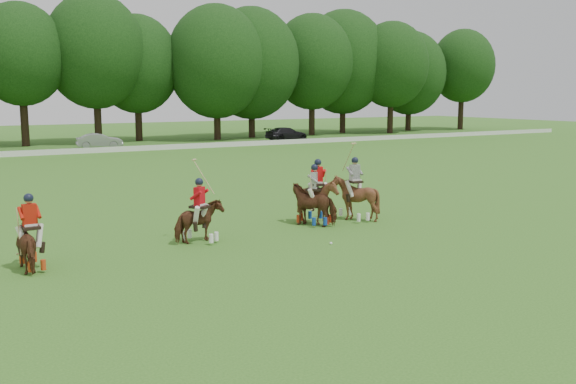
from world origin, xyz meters
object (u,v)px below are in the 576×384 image
car_right (286,134)px  polo_red_a (31,243)px  polo_red_b (200,220)px  polo_ball (331,243)px  polo_stripe_a (314,203)px  polo_stripe_b (354,197)px  car_mid (99,141)px  polo_red_c (318,200)px

car_right → polo_red_a: size_ratio=2.19×
polo_red_b → polo_ball: polo_red_b is taller
polo_stripe_a → polo_stripe_b: size_ratio=0.76×
car_mid → polo_red_b: polo_red_b is taller
car_right → polo_ball: 46.24m
car_mid → polo_ball: bearing=-175.4°
polo_stripe_a → polo_stripe_b: (1.77, -0.04, 0.08)m
polo_stripe_a → polo_red_a: bearing=-172.8°
polo_stripe_a → polo_ball: 3.30m
polo_stripe_a → polo_ball: (-1.25, -2.96, -0.75)m
polo_ball → polo_red_b: bearing=145.9°
polo_red_a → polo_red_c: 10.20m
polo_red_b → polo_stripe_b: bearing=4.8°
car_mid → polo_red_b: size_ratio=1.49×
polo_red_c → polo_stripe_b: bearing=-2.9°
polo_red_a → polo_red_b: 5.25m
car_right → polo_stripe_a: polo_stripe_a is taller
car_right → polo_stripe_a: bearing=146.5°
car_right → polo_red_c: 42.92m
car_mid → polo_red_c: 37.72m
car_mid → polo_red_c: (-1.45, -37.69, 0.23)m
car_mid → polo_ball: size_ratio=43.86×
car_right → polo_red_b: bearing=141.7°
car_mid → polo_stripe_b: (0.16, -37.77, 0.23)m
polo_stripe_b → polo_red_c: bearing=177.1°
polo_red_a → polo_stripe_a: (9.95, 1.26, 0.06)m
car_mid → polo_stripe_a: size_ratio=1.77×
car_right → polo_ball: size_ratio=51.16×
polo_red_b → polo_ball: size_ratio=29.35×
polo_red_c → polo_stripe_b: (1.61, -0.08, -0.00)m
polo_red_a → polo_red_b: size_ratio=0.80×
polo_red_b → polo_stripe_a: (4.74, 0.59, 0.07)m
polo_stripe_b → polo_red_a: bearing=-174.1°
car_right → polo_ball: bearing=146.9°
car_mid → car_right: (19.09, 0.00, 0.02)m
polo_stripe_a → polo_stripe_b: polo_stripe_b is taller
car_mid → polo_red_b: 38.84m
polo_red_a → polo_stripe_a: polo_stripe_a is taller
polo_stripe_b → polo_stripe_a: bearing=178.6°
polo_stripe_a → polo_stripe_b: 1.77m
polo_red_a → polo_ball: 8.89m
polo_red_b → polo_ball: bearing=-34.1°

